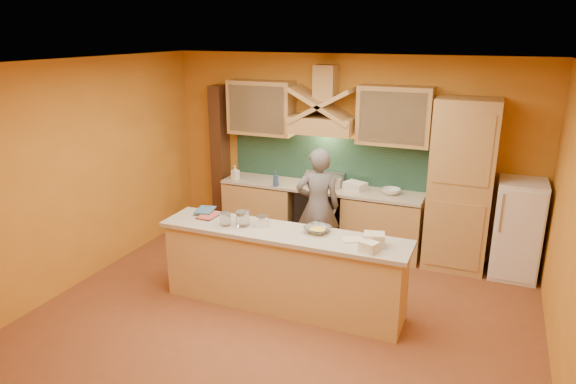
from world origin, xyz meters
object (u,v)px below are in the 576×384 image
at_px(mixing_bowl, 317,229).
at_px(fridge, 517,229).
at_px(person, 318,206).
at_px(kitchen_scale, 262,222).
at_px(stove, 320,216).

bearing_deg(mixing_bowl, fridge, 39.95).
relative_size(fridge, person, 0.80).
xyz_separation_m(fridge, person, (-2.53, -0.60, 0.17)).
bearing_deg(fridge, mixing_bowl, -140.05).
height_order(kitchen_scale, mixing_bowl, kitchen_scale).
height_order(stove, fridge, fridge).
distance_m(fridge, kitchen_scale, 3.35).
distance_m(stove, person, 0.72).
bearing_deg(mixing_bowl, person, 108.92).
xyz_separation_m(kitchen_scale, mixing_bowl, (0.65, 0.06, -0.02)).
bearing_deg(fridge, stove, 180.00).
bearing_deg(kitchen_scale, stove, 67.97).
bearing_deg(person, mixing_bowl, 87.00).
bearing_deg(stove, mixing_bowl, -72.08).
bearing_deg(person, kitchen_scale, 56.81).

